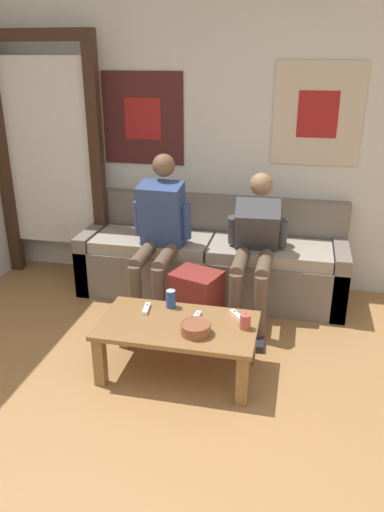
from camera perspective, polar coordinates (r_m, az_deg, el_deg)
ground_plane at (r=2.60m, az=-3.29°, el=-26.97°), size 18.00×18.00×0.00m
wall_back at (r=4.34m, az=5.91°, el=12.96°), size 10.00×0.07×2.55m
door_frame at (r=4.65m, az=-16.08°, el=11.88°), size 1.00×0.10×2.15m
couch at (r=4.32m, az=2.25°, el=-0.65°), size 2.25×0.67×0.81m
coffee_table at (r=3.24m, az=-1.64°, el=-8.73°), size 1.01×0.56×0.37m
person_seated_adult at (r=3.92m, az=-3.81°, el=2.86°), size 0.47×0.83×1.24m
person_seated_teen at (r=3.86m, az=7.22°, el=1.41°), size 0.47×0.97×1.09m
backpack at (r=3.75m, az=0.39°, el=-5.42°), size 0.41×0.39×0.47m
ceramic_bowl at (r=3.07m, az=0.43°, el=-8.20°), size 0.19×0.19×0.07m
pillar_candle at (r=3.14m, az=6.11°, el=-7.47°), size 0.07×0.07×0.11m
drink_can_blue at (r=3.37m, az=-2.43°, el=-4.92°), size 0.07×0.07×0.12m
game_controller_near_left at (r=3.36m, az=-5.23°, el=-6.01°), size 0.05×0.15×0.03m
game_controller_near_right at (r=3.28m, az=5.17°, el=-6.78°), size 0.12×0.13×0.03m
game_controller_far_center at (r=3.24m, az=0.46°, el=-7.02°), size 0.05×0.15×0.03m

